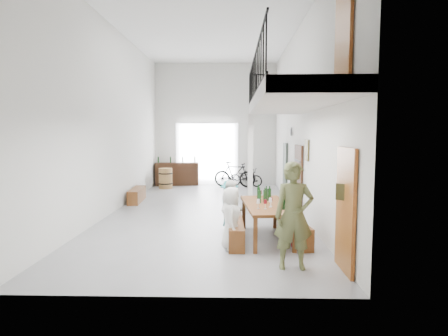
{
  "coord_description": "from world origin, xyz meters",
  "views": [
    {
      "loc": [
        0.82,
        -11.13,
        2.32
      ],
      "look_at": [
        0.55,
        -0.5,
        1.35
      ],
      "focal_mm": 30.0,
      "sensor_mm": 36.0,
      "label": 1
    }
  ],
  "objects_px": {
    "bench_inner": "(235,230)",
    "oak_barrel": "(166,178)",
    "tasting_table": "(267,208)",
    "host_standing": "(294,216)",
    "bicycle_near": "(246,177)",
    "side_bench": "(137,195)",
    "serving_counter": "(177,174)"
  },
  "relations": [
    {
      "from": "side_bench",
      "to": "host_standing",
      "type": "relative_size",
      "value": 0.88
    },
    {
      "from": "bench_inner",
      "to": "side_bench",
      "type": "bearing_deg",
      "value": 124.94
    },
    {
      "from": "serving_counter",
      "to": "oak_barrel",
      "type": "bearing_deg",
      "value": -115.69
    },
    {
      "from": "side_bench",
      "to": "serving_counter",
      "type": "relative_size",
      "value": 0.84
    },
    {
      "from": "side_bench",
      "to": "oak_barrel",
      "type": "bearing_deg",
      "value": 82.27
    },
    {
      "from": "oak_barrel",
      "to": "bicycle_near",
      "type": "height_order",
      "value": "oak_barrel"
    },
    {
      "from": "oak_barrel",
      "to": "serving_counter",
      "type": "xyz_separation_m",
      "value": [
        0.33,
        1.04,
        0.08
      ]
    },
    {
      "from": "oak_barrel",
      "to": "serving_counter",
      "type": "distance_m",
      "value": 1.09
    },
    {
      "from": "bench_inner",
      "to": "oak_barrel",
      "type": "distance_m",
      "value": 8.24
    },
    {
      "from": "side_bench",
      "to": "bench_inner",
      "type": "bearing_deg",
      "value": -53.65
    },
    {
      "from": "oak_barrel",
      "to": "serving_counter",
      "type": "bearing_deg",
      "value": 72.63
    },
    {
      "from": "tasting_table",
      "to": "side_bench",
      "type": "xyz_separation_m",
      "value": [
        -4.05,
        4.5,
        -0.48
      ]
    },
    {
      "from": "side_bench",
      "to": "bicycle_near",
      "type": "relative_size",
      "value": 1.05
    },
    {
      "from": "tasting_table",
      "to": "host_standing",
      "type": "xyz_separation_m",
      "value": [
        0.31,
        -1.79,
        0.22
      ]
    },
    {
      "from": "oak_barrel",
      "to": "bicycle_near",
      "type": "bearing_deg",
      "value": 12.46
    },
    {
      "from": "oak_barrel",
      "to": "bicycle_near",
      "type": "xyz_separation_m",
      "value": [
        3.44,
        0.76,
        -0.03
      ]
    },
    {
      "from": "tasting_table",
      "to": "host_standing",
      "type": "bearing_deg",
      "value": -85.33
    },
    {
      "from": "side_bench",
      "to": "tasting_table",
      "type": "bearing_deg",
      "value": -48.0
    },
    {
      "from": "oak_barrel",
      "to": "bench_inner",
      "type": "bearing_deg",
      "value": -69.1
    },
    {
      "from": "bicycle_near",
      "to": "tasting_table",
      "type": "bearing_deg",
      "value": -155.3
    },
    {
      "from": "bench_inner",
      "to": "side_bench",
      "type": "height_order",
      "value": "bench_inner"
    },
    {
      "from": "bench_inner",
      "to": "side_bench",
      "type": "distance_m",
      "value": 5.68
    },
    {
      "from": "bench_inner",
      "to": "bicycle_near",
      "type": "distance_m",
      "value": 8.48
    },
    {
      "from": "bench_inner",
      "to": "serving_counter",
      "type": "distance_m",
      "value": 9.13
    },
    {
      "from": "bench_inner",
      "to": "tasting_table",
      "type": "bearing_deg",
      "value": 5.01
    },
    {
      "from": "host_standing",
      "to": "side_bench",
      "type": "bearing_deg",
      "value": 123.77
    },
    {
      "from": "side_bench",
      "to": "serving_counter",
      "type": "xyz_separation_m",
      "value": [
        0.75,
        4.17,
        0.28
      ]
    },
    {
      "from": "bench_inner",
      "to": "oak_barrel",
      "type": "relative_size",
      "value": 2.3
    },
    {
      "from": "tasting_table",
      "to": "bicycle_near",
      "type": "distance_m",
      "value": 8.39
    },
    {
      "from": "tasting_table",
      "to": "side_bench",
      "type": "distance_m",
      "value": 6.07
    },
    {
      "from": "bench_inner",
      "to": "bicycle_near",
      "type": "bearing_deg",
      "value": 85.18
    },
    {
      "from": "tasting_table",
      "to": "side_bench",
      "type": "bearing_deg",
      "value": 126.95
    }
  ]
}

